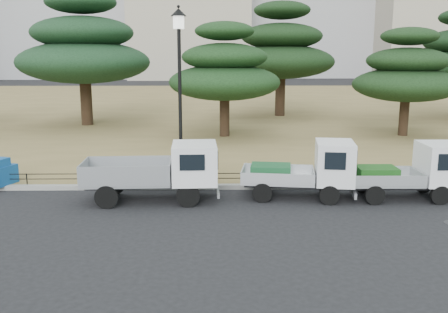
{
  "coord_description": "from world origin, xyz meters",
  "views": [
    {
      "loc": [
        -0.27,
        -14.53,
        4.71
      ],
      "look_at": [
        0.0,
        2.0,
        1.3
      ],
      "focal_mm": 40.0,
      "sensor_mm": 36.0,
      "label": 1
    }
  ],
  "objects_px": {
    "truck_large": "(159,169)",
    "street_lamp": "(179,67)",
    "truck_kei_front": "(307,170)",
    "truck_kei_rear": "(412,171)"
  },
  "relations": [
    {
      "from": "truck_large",
      "to": "truck_kei_front",
      "type": "distance_m",
      "value": 4.85
    },
    {
      "from": "truck_large",
      "to": "street_lamp",
      "type": "xyz_separation_m",
      "value": [
        0.6,
        1.68,
        3.21
      ]
    },
    {
      "from": "truck_large",
      "to": "street_lamp",
      "type": "height_order",
      "value": "street_lamp"
    },
    {
      "from": "truck_kei_front",
      "to": "truck_kei_rear",
      "type": "xyz_separation_m",
      "value": [
        3.44,
        -0.14,
        -0.03
      ]
    },
    {
      "from": "truck_kei_rear",
      "to": "truck_large",
      "type": "bearing_deg",
      "value": -178.73
    },
    {
      "from": "truck_kei_rear",
      "to": "street_lamp",
      "type": "bearing_deg",
      "value": 168.96
    },
    {
      "from": "truck_kei_rear",
      "to": "street_lamp",
      "type": "height_order",
      "value": "street_lamp"
    },
    {
      "from": "truck_kei_front",
      "to": "truck_kei_rear",
      "type": "distance_m",
      "value": 3.44
    },
    {
      "from": "truck_kei_front",
      "to": "street_lamp",
      "type": "bearing_deg",
      "value": 169.0
    },
    {
      "from": "truck_large",
      "to": "truck_kei_front",
      "type": "bearing_deg",
      "value": 0.07
    }
  ]
}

